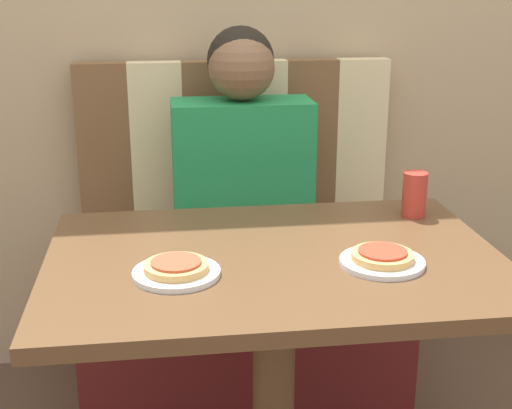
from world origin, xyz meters
name	(u,v)px	position (x,y,z in m)	size (l,w,h in m)	color
booth_seat	(243,327)	(0.00, 0.63, 0.23)	(1.03, 0.49, 0.47)	#5B1919
booth_backrest	(235,153)	(0.00, 0.85, 0.77)	(1.03, 0.07, 0.61)	brown
dining_table	(274,295)	(0.00, 0.00, 0.65)	(1.02, 0.71, 0.74)	brown
person	(242,152)	(0.00, 0.64, 0.83)	(0.42, 0.22, 0.73)	#1E8447
plate_left	(176,273)	(-0.22, -0.09, 0.75)	(0.18, 0.18, 0.01)	white
plate_right	(382,262)	(0.22, -0.09, 0.75)	(0.18, 0.18, 0.01)	white
pizza_left	(176,266)	(-0.22, -0.09, 0.77)	(0.14, 0.14, 0.02)	tan
pizza_right	(382,255)	(0.22, -0.09, 0.77)	(0.14, 0.14, 0.02)	tan
drinking_cup	(414,194)	(0.40, 0.22, 0.80)	(0.06, 0.06, 0.12)	#B23328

